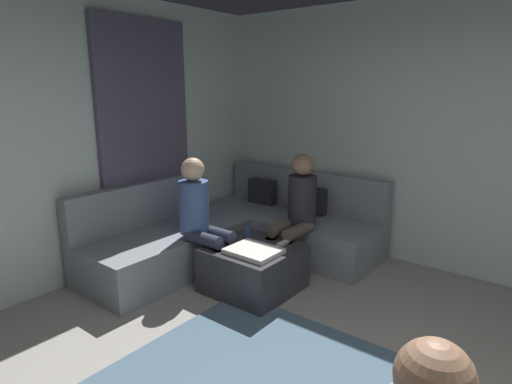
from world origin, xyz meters
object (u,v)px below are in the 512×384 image
(game_remote, at_px, (283,243))
(person_on_couch_side, at_px, (202,216))
(sectional_couch, at_px, (238,232))
(coffee_mug, at_px, (247,231))
(ottoman, at_px, (253,268))
(person_on_couch_back, at_px, (297,209))

(game_remote, relative_size, person_on_couch_side, 0.12)
(sectional_couch, distance_m, person_on_couch_side, 0.80)
(coffee_mug, bearing_deg, ottoman, -39.29)
(ottoman, distance_m, game_remote, 0.36)
(ottoman, xyz_separation_m, person_on_couch_back, (0.09, 0.58, 0.45))
(game_remote, height_order, person_on_couch_back, person_on_couch_back)
(game_remote, distance_m, person_on_couch_back, 0.43)
(coffee_mug, height_order, person_on_couch_back, person_on_couch_back)
(sectional_couch, distance_m, person_on_couch_back, 0.82)
(sectional_couch, relative_size, person_on_couch_back, 2.12)
(sectional_couch, bearing_deg, person_on_couch_side, -77.89)
(person_on_couch_back, xyz_separation_m, person_on_couch_side, (-0.58, -0.74, 0.00))
(coffee_mug, bearing_deg, game_remote, 5.71)
(game_remote, bearing_deg, ottoman, -129.29)
(ottoman, bearing_deg, person_on_couch_side, -161.19)
(sectional_couch, relative_size, person_on_couch_side, 2.12)
(ottoman, relative_size, coffee_mug, 8.00)
(ottoman, distance_m, person_on_couch_side, 0.68)
(sectional_couch, height_order, game_remote, sectional_couch)
(ottoman, relative_size, person_on_couch_side, 0.63)
(ottoman, relative_size, person_on_couch_back, 0.63)
(coffee_mug, relative_size, game_remote, 0.63)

